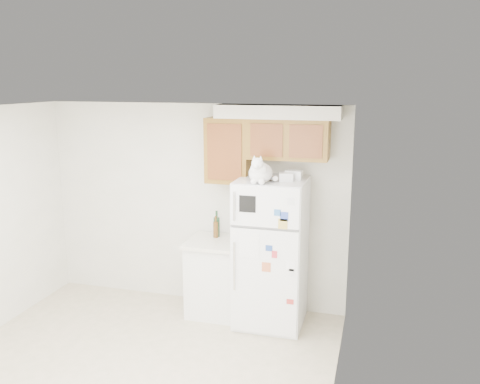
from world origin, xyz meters
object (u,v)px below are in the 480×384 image
at_px(cat, 260,172).
at_px(bottle_green, 217,224).
at_px(storage_box_back, 294,175).
at_px(bottle_amber, 216,227).
at_px(refrigerator, 271,253).
at_px(base_counter, 216,276).
at_px(storage_box_front, 286,177).

height_order(cat, bottle_green, cat).
xyz_separation_m(storage_box_back, bottle_amber, (-0.94, 0.10, -0.70)).
bearing_deg(refrigerator, bottle_green, 163.42).
xyz_separation_m(base_counter, bottle_green, (-0.03, 0.14, 0.62)).
relative_size(storage_box_back, bottle_amber, 0.68).
bearing_deg(cat, storage_box_back, 43.53).
relative_size(cat, bottle_amber, 1.70).
bearing_deg(storage_box_back, storage_box_front, -117.68).
bearing_deg(bottle_green, storage_box_back, -8.38).
distance_m(base_counter, bottle_amber, 0.60).
bearing_deg(cat, bottle_green, 145.63).
relative_size(base_counter, bottle_green, 2.88).
bearing_deg(base_counter, storage_box_front, -7.80).
bearing_deg(storage_box_front, bottle_amber, 150.00).
bearing_deg(cat, storage_box_front, 35.98).
xyz_separation_m(storage_box_front, bottle_amber, (-0.88, 0.22, -0.69)).
bearing_deg(storage_box_back, refrigerator, -160.28).
distance_m(refrigerator, storage_box_back, 0.93).
bearing_deg(base_counter, bottle_amber, 104.70).
distance_m(bottle_green, bottle_amber, 0.04).
xyz_separation_m(refrigerator, cat, (-0.08, -0.22, 0.97)).
distance_m(storage_box_back, bottle_green, 1.17).
bearing_deg(bottle_green, bottle_amber, -91.39).
bearing_deg(refrigerator, base_counter, 173.91).
height_order(refrigerator, cat, cat).
height_order(refrigerator, base_counter, refrigerator).
bearing_deg(bottle_green, storage_box_front, -16.27).
xyz_separation_m(cat, storage_box_front, (0.24, 0.18, -0.07)).
bearing_deg(refrigerator, storage_box_back, 18.06).
xyz_separation_m(cat, storage_box_back, (0.31, 0.29, -0.07)).
relative_size(storage_box_front, bottle_green, 0.47).
height_order(base_counter, bottle_green, bottle_green).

